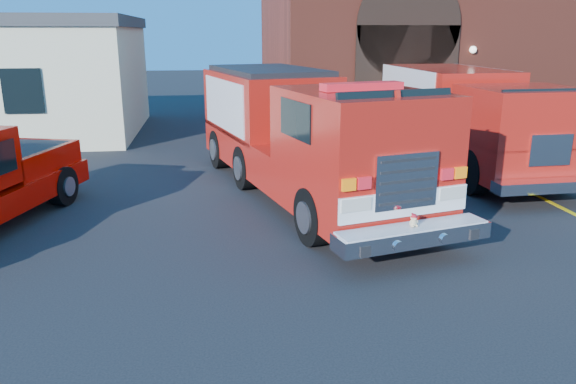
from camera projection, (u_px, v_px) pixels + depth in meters
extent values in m
plane|color=black|center=(279.00, 241.00, 10.52)|extent=(100.00, 100.00, 0.00)
cube|color=yellow|center=(566.00, 210.00, 12.34)|extent=(0.12, 3.00, 0.01)
cube|color=yellow|center=(499.00, 177.00, 15.19)|extent=(0.12, 3.00, 0.01)
cube|color=yellow|center=(453.00, 154.00, 18.05)|extent=(0.12, 3.00, 0.01)
cube|color=maroon|center=(447.00, 27.00, 23.95)|extent=(15.00, 10.00, 8.00)
cube|color=black|center=(405.00, 86.00, 19.26)|extent=(3.60, 0.12, 4.00)
cylinder|color=black|center=(409.00, 25.00, 18.71)|extent=(3.60, 0.12, 3.60)
cube|color=beige|center=(0.00, 81.00, 21.16)|extent=(10.00, 8.00, 4.00)
cube|color=black|center=(22.00, 91.00, 17.58)|extent=(1.20, 0.10, 1.40)
cylinder|color=black|center=(313.00, 217.00, 10.22)|extent=(0.59, 1.13, 1.08)
cylinder|color=black|center=(414.00, 204.00, 10.99)|extent=(0.59, 1.13, 1.08)
cube|color=#B01A12|center=(301.00, 161.00, 13.33)|extent=(4.48, 9.16, 0.88)
cube|color=#B01A12|center=(268.00, 102.00, 15.04)|extent=(3.41, 4.78, 1.57)
cube|color=#B01A12|center=(360.00, 130.00, 10.46)|extent=(3.13, 3.63, 1.47)
cube|color=black|center=(397.00, 118.00, 9.26)|extent=(2.12, 0.59, 0.92)
cube|color=red|center=(362.00, 86.00, 10.24)|extent=(1.60, 0.70, 0.14)
cube|color=white|center=(405.00, 204.00, 9.31)|extent=(2.40, 0.64, 0.43)
cube|color=silver|center=(406.00, 181.00, 9.20)|extent=(1.16, 0.34, 0.92)
cube|color=silver|center=(412.00, 235.00, 9.19)|extent=(2.80, 1.18, 0.27)
cube|color=#B7B7BF|center=(224.00, 104.00, 14.60)|extent=(0.88, 3.44, 1.28)
cube|color=#B7B7BF|center=(310.00, 100.00, 15.48)|extent=(0.88, 3.44, 1.28)
sphere|color=#CDB681|center=(413.00, 223.00, 9.14)|extent=(0.16, 0.16, 0.13)
sphere|color=#CDB681|center=(414.00, 218.00, 9.11)|extent=(0.13, 0.13, 0.11)
sphere|color=#CDB681|center=(411.00, 216.00, 9.09)|extent=(0.05, 0.05, 0.04)
sphere|color=#CDB681|center=(416.00, 215.00, 9.12)|extent=(0.05, 0.05, 0.04)
ellipsoid|color=red|center=(414.00, 216.00, 9.10)|extent=(0.13, 0.13, 0.06)
cylinder|color=red|center=(414.00, 217.00, 9.10)|extent=(0.15, 0.15, 0.01)
cube|color=#B50700|center=(12.00, 161.00, 12.33)|extent=(2.59, 2.78, 0.60)
cylinder|color=black|center=(474.00, 172.00, 13.44)|extent=(0.38, 1.11, 1.09)
cylinder|color=black|center=(557.00, 168.00, 13.80)|extent=(0.38, 1.11, 1.09)
cube|color=#B01A12|center=(463.00, 138.00, 16.18)|extent=(2.74, 8.04, 0.90)
cube|color=#B01A12|center=(444.00, 92.00, 17.28)|extent=(2.64, 5.05, 1.49)
cube|color=#B01A12|center=(522.00, 115.00, 13.25)|extent=(2.56, 2.47, 1.29)
cube|color=#B7B7BF|center=(405.00, 96.00, 17.10)|extent=(0.17, 4.18, 1.69)
cube|color=#B7B7BF|center=(481.00, 95.00, 17.51)|extent=(0.17, 4.18, 1.69)
cube|color=silver|center=(552.00, 186.00, 12.25)|extent=(2.70, 0.53, 0.25)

